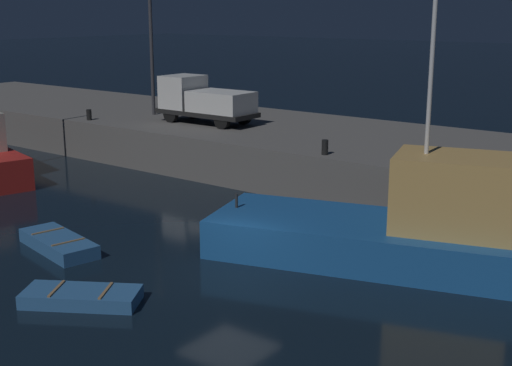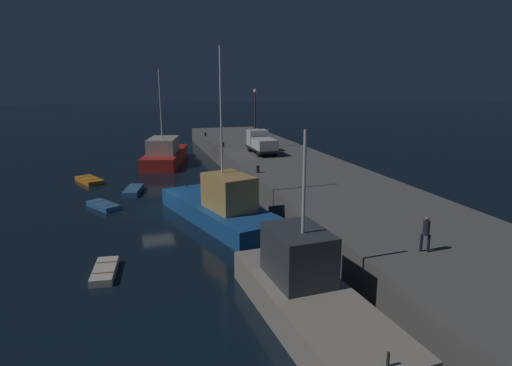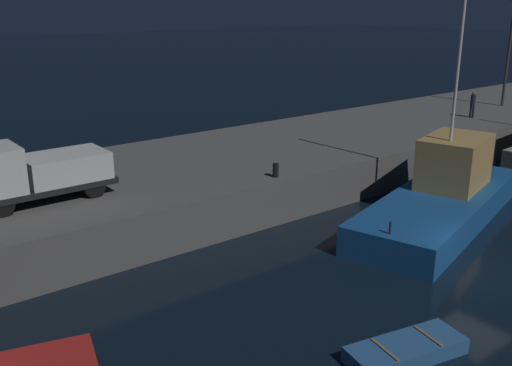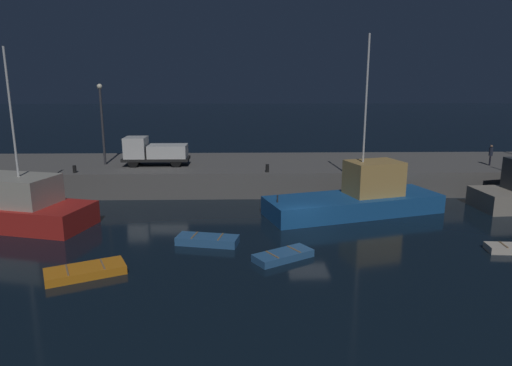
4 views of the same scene
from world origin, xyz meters
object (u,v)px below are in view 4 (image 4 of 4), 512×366
at_px(fishing_trawler_red, 5,206).
at_px(dinghy_orange_near, 208,240).
at_px(fishing_boat_white, 359,197).
at_px(lamp_post_west, 102,117).
at_px(bollard_east, 75,169).
at_px(rowboat_blue_far, 283,256).
at_px(utility_truck, 154,151).
at_px(bollard_central, 267,168).
at_px(dockworker, 491,154).
at_px(dinghy_red_small, 85,271).

bearing_deg(fishing_trawler_red, dinghy_orange_near, -16.46).
height_order(fishing_boat_white, lamp_post_west, fishing_boat_white).
bearing_deg(fishing_boat_white, fishing_trawler_red, -174.93).
relative_size(dinghy_orange_near, lamp_post_west, 0.54).
relative_size(lamp_post_west, bollard_east, 11.70).
distance_m(fishing_trawler_red, rowboat_blue_far, 18.84).
xyz_separation_m(utility_truck, bollard_central, (9.66, -3.24, -0.90)).
height_order(dinghy_orange_near, rowboat_blue_far, dinghy_orange_near).
height_order(utility_truck, bollard_central, utility_truck).
distance_m(fishing_boat_white, bollard_east, 22.22).
height_order(fishing_trawler_red, dinghy_orange_near, fishing_trawler_red).
bearing_deg(dockworker, bollard_east, -175.99).
distance_m(fishing_trawler_red, dinghy_red_small, 11.40).
bearing_deg(dockworker, lamp_post_west, 177.94).
xyz_separation_m(rowboat_blue_far, utility_truck, (-9.86, 16.37, 3.10)).
relative_size(fishing_boat_white, rowboat_blue_far, 3.84).
xyz_separation_m(dinghy_red_small, bollard_east, (-5.75, 15.04, 2.17)).
bearing_deg(utility_truck, fishing_boat_white, -26.23).
relative_size(fishing_boat_white, dockworker, 7.46).
relative_size(dinghy_red_small, utility_truck, 0.71).
height_order(fishing_trawler_red, bollard_central, fishing_trawler_red).
xyz_separation_m(fishing_trawler_red, fishing_boat_white, (23.80, 2.11, -0.10)).
height_order(fishing_trawler_red, lamp_post_west, fishing_trawler_red).
relative_size(dinghy_orange_near, dinghy_red_small, 0.93).
height_order(fishing_boat_white, dinghy_orange_near, fishing_boat_white).
bearing_deg(utility_truck, bollard_east, -151.37).
relative_size(fishing_boat_white, utility_truck, 2.33).
distance_m(dinghy_red_small, dockworker, 34.08).
distance_m(rowboat_blue_far, lamp_post_west, 22.89).
bearing_deg(fishing_trawler_red, utility_truck, 51.86).
xyz_separation_m(fishing_trawler_red, rowboat_blue_far, (17.69, -6.39, -1.05)).
xyz_separation_m(dinghy_red_small, rowboat_blue_far, (9.82, 1.79, -0.01)).
height_order(dinghy_orange_near, utility_truck, utility_truck).
distance_m(lamp_post_west, bollard_central, 15.02).
height_order(rowboat_blue_far, utility_truck, utility_truck).
distance_m(lamp_post_west, bollard_east, 5.45).
height_order(dockworker, bollard_central, dockworker).
distance_m(rowboat_blue_far, bollard_central, 13.31).
bearing_deg(fishing_boat_white, dinghy_orange_near, -149.38).
distance_m(dinghy_orange_near, rowboat_blue_far, 4.84).
height_order(dinghy_orange_near, bollard_east, bollard_east).
xyz_separation_m(fishing_boat_white, bollard_central, (-6.30, 4.62, 1.26)).
bearing_deg(bollard_east, lamp_post_west, 69.88).
bearing_deg(fishing_trawler_red, lamp_post_west, 71.79).
xyz_separation_m(fishing_trawler_red, dinghy_red_small, (7.87, -8.19, -1.04)).
relative_size(dinghy_orange_near, utility_truck, 0.66).
relative_size(fishing_boat_white, dinghy_orange_near, 3.53).
height_order(fishing_trawler_red, bollard_east, fishing_trawler_red).
distance_m(rowboat_blue_far, utility_truck, 19.36).
height_order(fishing_trawler_red, fishing_boat_white, fishing_boat_white).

